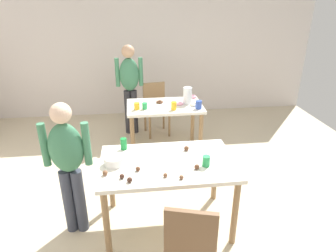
{
  "coord_description": "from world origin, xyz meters",
  "views": [
    {
      "loc": [
        -0.37,
        -2.63,
        2.21
      ],
      "look_at": [
        -0.0,
        0.34,
        0.9
      ],
      "focal_mm": 31.65,
      "sensor_mm": 36.0,
      "label": 1
    }
  ],
  "objects_px": {
    "mixing_bowl": "(114,161)",
    "pitcher_far": "(188,95)",
    "dining_table_far": "(165,112)",
    "soda_can": "(124,144)",
    "person_girl_near": "(68,160)",
    "person_adult_far": "(130,82)",
    "chair_near_table": "(191,242)",
    "dining_table_near": "(168,170)",
    "chair_far_table": "(156,105)"
  },
  "relations": [
    {
      "from": "person_adult_far",
      "to": "pitcher_far",
      "type": "distance_m",
      "value": 1.1
    },
    {
      "from": "dining_table_far",
      "to": "chair_near_table",
      "type": "xyz_separation_m",
      "value": [
        -0.07,
        -2.4,
        -0.14
      ]
    },
    {
      "from": "dining_table_near",
      "to": "pitcher_far",
      "type": "distance_m",
      "value": 1.73
    },
    {
      "from": "person_adult_far",
      "to": "soda_can",
      "type": "distance_m",
      "value": 2.05
    },
    {
      "from": "dining_table_near",
      "to": "pitcher_far",
      "type": "height_order",
      "value": "pitcher_far"
    },
    {
      "from": "mixing_bowl",
      "to": "soda_can",
      "type": "distance_m",
      "value": 0.31
    },
    {
      "from": "dining_table_near",
      "to": "pitcher_far",
      "type": "relative_size",
      "value": 5.35
    },
    {
      "from": "person_girl_near",
      "to": "mixing_bowl",
      "type": "distance_m",
      "value": 0.42
    },
    {
      "from": "mixing_bowl",
      "to": "soda_can",
      "type": "height_order",
      "value": "soda_can"
    },
    {
      "from": "dining_table_far",
      "to": "person_adult_far",
      "type": "relative_size",
      "value": 0.73
    },
    {
      "from": "dining_table_far",
      "to": "chair_near_table",
      "type": "bearing_deg",
      "value": -91.66
    },
    {
      "from": "person_girl_near",
      "to": "soda_can",
      "type": "xyz_separation_m",
      "value": [
        0.51,
        0.28,
        -0.0
      ]
    },
    {
      "from": "dining_table_near",
      "to": "person_girl_near",
      "type": "relative_size",
      "value": 0.94
    },
    {
      "from": "soda_can",
      "to": "pitcher_far",
      "type": "xyz_separation_m",
      "value": [
        0.92,
        1.34,
        0.06
      ]
    },
    {
      "from": "dining_table_far",
      "to": "person_girl_near",
      "type": "relative_size",
      "value": 0.8
    },
    {
      "from": "chair_near_table",
      "to": "person_girl_near",
      "type": "xyz_separation_m",
      "value": [
        -1.02,
        0.81,
        0.32
      ]
    },
    {
      "from": "chair_near_table",
      "to": "person_adult_far",
      "type": "distance_m",
      "value": 3.19
    },
    {
      "from": "dining_table_far",
      "to": "soda_can",
      "type": "relative_size",
      "value": 9.03
    },
    {
      "from": "chair_near_table",
      "to": "pitcher_far",
      "type": "bearing_deg",
      "value": 80.36
    },
    {
      "from": "dining_table_near",
      "to": "chair_near_table",
      "type": "height_order",
      "value": "chair_near_table"
    },
    {
      "from": "dining_table_far",
      "to": "dining_table_near",
      "type": "bearing_deg",
      "value": -95.44
    },
    {
      "from": "person_adult_far",
      "to": "mixing_bowl",
      "type": "xyz_separation_m",
      "value": [
        -0.16,
        -2.34,
        -0.12
      ]
    },
    {
      "from": "person_girl_near",
      "to": "pitcher_far",
      "type": "relative_size",
      "value": 5.67
    },
    {
      "from": "dining_table_far",
      "to": "chair_near_table",
      "type": "distance_m",
      "value": 2.4
    },
    {
      "from": "chair_near_table",
      "to": "person_adult_far",
      "type": "xyz_separation_m",
      "value": [
        -0.43,
        3.13,
        0.41
      ]
    },
    {
      "from": "dining_table_near",
      "to": "chair_near_table",
      "type": "relative_size",
      "value": 1.5
    },
    {
      "from": "chair_far_table",
      "to": "soda_can",
      "type": "height_order",
      "value": "soda_can"
    },
    {
      "from": "dining_table_far",
      "to": "person_girl_near",
      "type": "height_order",
      "value": "person_girl_near"
    },
    {
      "from": "person_girl_near",
      "to": "chair_far_table",
      "type": "bearing_deg",
      "value": 66.33
    },
    {
      "from": "person_adult_far",
      "to": "pitcher_far",
      "type": "bearing_deg",
      "value": -39.75
    },
    {
      "from": "dining_table_far",
      "to": "chair_far_table",
      "type": "height_order",
      "value": "chair_far_table"
    },
    {
      "from": "chair_far_table",
      "to": "soda_can",
      "type": "xyz_separation_m",
      "value": [
        -0.5,
        -2.02,
        0.31
      ]
    },
    {
      "from": "chair_far_table",
      "to": "person_adult_far",
      "type": "distance_m",
      "value": 0.59
    },
    {
      "from": "soda_can",
      "to": "person_girl_near",
      "type": "bearing_deg",
      "value": -150.89
    },
    {
      "from": "soda_can",
      "to": "chair_near_table",
      "type": "bearing_deg",
      "value": -65.09
    },
    {
      "from": "dining_table_near",
      "to": "person_adult_far",
      "type": "relative_size",
      "value": 0.86
    },
    {
      "from": "dining_table_near",
      "to": "dining_table_far",
      "type": "xyz_separation_m",
      "value": [
        0.15,
        1.61,
        -0.02
      ]
    },
    {
      "from": "pitcher_far",
      "to": "dining_table_near",
      "type": "bearing_deg",
      "value": -106.79
    },
    {
      "from": "soda_can",
      "to": "person_adult_far",
      "type": "bearing_deg",
      "value": 87.87
    },
    {
      "from": "mixing_bowl",
      "to": "pitcher_far",
      "type": "bearing_deg",
      "value": 58.42
    },
    {
      "from": "chair_far_table",
      "to": "person_girl_near",
      "type": "bearing_deg",
      "value": -113.67
    },
    {
      "from": "dining_table_near",
      "to": "soda_can",
      "type": "height_order",
      "value": "soda_can"
    },
    {
      "from": "dining_table_near",
      "to": "soda_can",
      "type": "distance_m",
      "value": 0.54
    },
    {
      "from": "mixing_bowl",
      "to": "soda_can",
      "type": "xyz_separation_m",
      "value": [
        0.09,
        0.3,
        0.02
      ]
    },
    {
      "from": "dining_table_far",
      "to": "person_adult_far",
      "type": "height_order",
      "value": "person_adult_far"
    },
    {
      "from": "mixing_bowl",
      "to": "chair_far_table",
      "type": "bearing_deg",
      "value": 75.79
    },
    {
      "from": "chair_near_table",
      "to": "pitcher_far",
      "type": "distance_m",
      "value": 2.49
    },
    {
      "from": "dining_table_near",
      "to": "chair_near_table",
      "type": "distance_m",
      "value": 0.8
    },
    {
      "from": "chair_near_table",
      "to": "mixing_bowl",
      "type": "xyz_separation_m",
      "value": [
        -0.59,
        0.79,
        0.29
      ]
    },
    {
      "from": "dining_table_far",
      "to": "pitcher_far",
      "type": "bearing_deg",
      "value": 5.73
    }
  ]
}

